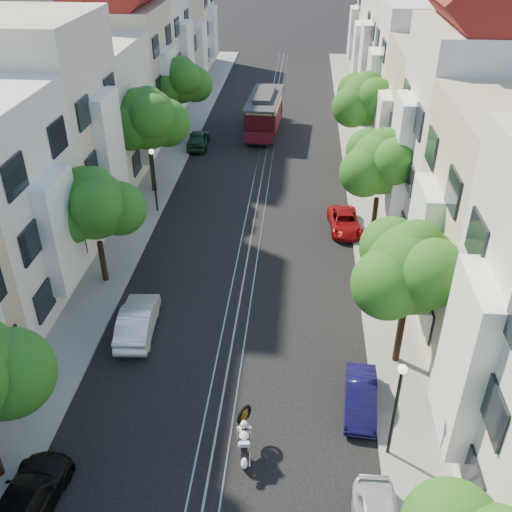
% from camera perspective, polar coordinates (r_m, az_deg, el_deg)
% --- Properties ---
extents(ground, '(200.00, 200.00, 0.00)m').
position_cam_1_polar(ground, '(41.75, 0.59, 7.87)').
color(ground, black).
rests_on(ground, ground).
extents(sidewalk_east, '(2.50, 80.00, 0.12)m').
position_cam_1_polar(sidewalk_east, '(41.88, 10.61, 7.48)').
color(sidewalk_east, gray).
rests_on(sidewalk_east, ground).
extents(sidewalk_west, '(2.50, 80.00, 0.12)m').
position_cam_1_polar(sidewalk_west, '(42.81, -9.24, 8.17)').
color(sidewalk_west, gray).
rests_on(sidewalk_west, ground).
extents(rail_left, '(0.06, 80.00, 0.02)m').
position_cam_1_polar(rail_left, '(41.78, -0.17, 7.91)').
color(rail_left, gray).
rests_on(rail_left, ground).
extents(rail_slot, '(0.06, 80.00, 0.02)m').
position_cam_1_polar(rail_slot, '(41.74, 0.59, 7.88)').
color(rail_slot, gray).
rests_on(rail_slot, ground).
extents(rail_right, '(0.06, 80.00, 0.02)m').
position_cam_1_polar(rail_right, '(41.71, 1.35, 7.86)').
color(rail_right, gray).
rests_on(rail_right, ground).
extents(lane_line, '(0.08, 80.00, 0.01)m').
position_cam_1_polar(lane_line, '(41.75, 0.59, 7.87)').
color(lane_line, tan).
rests_on(lane_line, ground).
extents(townhouses_east, '(7.75, 72.00, 12.00)m').
position_cam_1_polar(townhouses_east, '(40.80, 17.99, 13.56)').
color(townhouses_east, beige).
rests_on(townhouses_east, ground).
extents(townhouses_west, '(7.75, 72.00, 11.76)m').
position_cam_1_polar(townhouses_west, '(42.36, -16.15, 14.35)').
color(townhouses_west, silver).
rests_on(townhouses_west, ground).
extents(tree_e_b, '(4.93, 4.08, 6.68)m').
position_cam_1_polar(tree_e_b, '(23.07, 15.35, -1.42)').
color(tree_e_b, black).
rests_on(tree_e_b, ground).
extents(tree_e_c, '(4.84, 3.99, 6.52)m').
position_cam_1_polar(tree_e_c, '(32.79, 12.49, 8.94)').
color(tree_e_c, black).
rests_on(tree_e_c, ground).
extents(tree_e_d, '(5.01, 4.16, 6.85)m').
position_cam_1_polar(tree_e_d, '(43.02, 10.96, 14.96)').
color(tree_e_d, black).
rests_on(tree_e_d, ground).
extents(tree_w_b, '(4.72, 3.87, 6.27)m').
position_cam_1_polar(tree_w_b, '(28.84, -15.82, 4.76)').
color(tree_w_b, black).
rests_on(tree_w_b, ground).
extents(tree_w_c, '(5.13, 4.28, 7.09)m').
position_cam_1_polar(tree_w_c, '(38.28, -10.73, 13.20)').
color(tree_w_c, black).
rests_on(tree_w_c, ground).
extents(tree_w_d, '(4.84, 3.99, 6.52)m').
position_cam_1_polar(tree_w_d, '(48.66, -7.45, 16.87)').
color(tree_w_d, black).
rests_on(tree_w_d, ground).
extents(lamp_east, '(0.32, 0.32, 4.16)m').
position_cam_1_polar(lamp_east, '(20.23, 13.95, -13.57)').
color(lamp_east, black).
rests_on(lamp_east, ground).
extents(lamp_west, '(0.32, 0.32, 4.16)m').
position_cam_1_polar(lamp_west, '(36.16, -10.22, 8.35)').
color(lamp_west, black).
rests_on(lamp_west, ground).
extents(sportbike_rider, '(0.61, 2.02, 1.68)m').
position_cam_1_polar(sportbike_rider, '(21.11, -1.19, -17.63)').
color(sportbike_rider, black).
rests_on(sportbike_rider, ground).
extents(cable_car, '(2.98, 8.25, 3.12)m').
position_cam_1_polar(cable_car, '(50.14, 0.84, 14.29)').
color(cable_car, black).
rests_on(cable_car, ground).
extents(parked_car_e_mid, '(1.44, 3.50, 1.13)m').
position_cam_1_polar(parked_car_e_mid, '(23.24, 10.41, -13.69)').
color(parked_car_e_mid, '#100C40').
rests_on(parked_car_e_mid, ground).
extents(parked_car_e_far, '(2.12, 4.01, 1.08)m').
position_cam_1_polar(parked_car_e_far, '(34.94, 8.86, 3.41)').
color(parked_car_e_far, maroon).
rests_on(parked_car_e_far, ground).
extents(parked_car_w_near, '(2.01, 4.42, 1.25)m').
position_cam_1_polar(parked_car_w_near, '(21.20, -22.07, -21.85)').
color(parked_car_w_near, black).
rests_on(parked_car_w_near, ground).
extents(parked_car_w_mid, '(1.78, 4.28, 1.38)m').
position_cam_1_polar(parked_car_w_mid, '(26.80, -11.76, -6.32)').
color(parked_car_w_mid, silver).
rests_on(parked_car_w_mid, ground).
extents(parked_car_w_far, '(1.86, 4.13, 1.38)m').
position_cam_1_polar(parked_car_w_far, '(47.35, -5.81, 11.58)').
color(parked_car_w_far, '#14321F').
rests_on(parked_car_w_far, ground).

